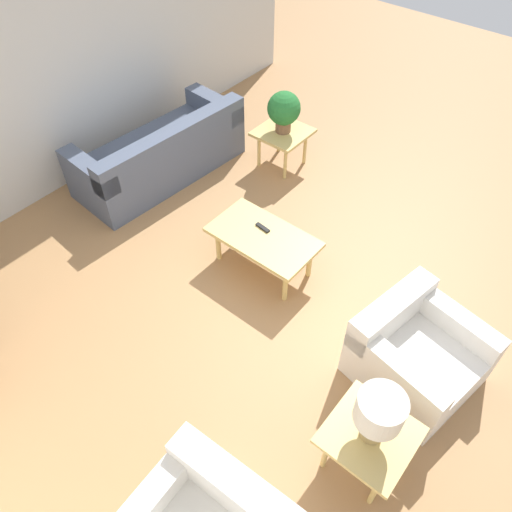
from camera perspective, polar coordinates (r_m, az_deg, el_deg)
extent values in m
plane|color=#A87A4C|center=(4.86, 3.68, -3.66)|extent=(14.00, 14.00, 0.00)
cube|color=silver|center=(5.93, -21.65, 20.04)|extent=(0.12, 7.20, 2.70)
cube|color=#4C566B|center=(6.14, -10.92, 10.90)|extent=(0.98, 2.08, 0.42)
cube|color=#4C566B|center=(5.71, -9.39, 12.72)|extent=(0.34, 2.03, 0.33)
cube|color=#4C566B|center=(6.44, -4.81, 16.83)|extent=(0.85, 0.26, 0.21)
cube|color=#4C566B|center=(5.60, -18.66, 9.19)|extent=(0.85, 0.26, 0.21)
cube|color=silver|center=(4.35, 17.87, -11.47)|extent=(1.02, 1.01, 0.39)
cube|color=silver|center=(4.15, 15.29, -6.11)|extent=(0.35, 0.89, 0.30)
cube|color=silver|center=(3.92, 15.71, -12.29)|extent=(0.89, 0.32, 0.19)
cube|color=silver|center=(4.33, 21.53, -6.63)|extent=(0.89, 0.32, 0.19)
cube|color=silver|center=(3.36, -0.33, -26.23)|extent=(1.22, 0.27, 0.30)
cube|color=silver|center=(3.48, -11.83, -25.42)|extent=(0.21, 0.89, 0.19)
cube|color=tan|center=(4.73, 0.85, 2.18)|extent=(1.03, 0.58, 0.04)
cylinder|color=tan|center=(4.84, 6.13, -0.62)|extent=(0.05, 0.05, 0.39)
cylinder|color=tan|center=(5.19, -1.45, 3.72)|extent=(0.05, 0.05, 0.39)
cylinder|color=tan|center=(4.62, 3.36, -3.37)|extent=(0.05, 0.05, 0.39)
cylinder|color=tan|center=(4.98, -4.34, 1.35)|extent=(0.05, 0.05, 0.39)
cube|color=tan|center=(6.05, 3.09, 13.94)|extent=(0.58, 0.58, 0.04)
cylinder|color=tan|center=(6.22, 5.62, 12.20)|extent=(0.04, 0.04, 0.44)
cylinder|color=tan|center=(6.41, 2.65, 13.53)|extent=(0.04, 0.04, 0.44)
cylinder|color=tan|center=(5.96, 3.36, 10.55)|extent=(0.04, 0.04, 0.44)
cylinder|color=tan|center=(6.15, 0.35, 11.97)|extent=(0.04, 0.04, 0.44)
cube|color=tan|center=(3.67, 12.92, -19.34)|extent=(0.58, 0.58, 0.04)
cylinder|color=tan|center=(3.95, 16.47, -20.04)|extent=(0.04, 0.04, 0.44)
cylinder|color=tan|center=(3.98, 11.29, -17.09)|extent=(0.04, 0.04, 0.44)
cylinder|color=tan|center=(3.79, 13.43, -24.62)|extent=(0.04, 0.04, 0.44)
cylinder|color=tan|center=(3.82, 7.97, -21.41)|extent=(0.04, 0.04, 0.44)
cylinder|color=brown|center=(6.00, 3.12, 14.62)|extent=(0.18, 0.18, 0.13)
sphere|color=#236B2D|center=(5.88, 3.21, 16.51)|extent=(0.38, 0.38, 0.38)
cylinder|color=#997F4C|center=(3.54, 13.32, -18.41)|extent=(0.15, 0.15, 0.25)
cylinder|color=beige|center=(3.33, 14.03, -16.69)|extent=(0.32, 0.32, 0.22)
cube|color=black|center=(4.78, 0.77, 3.27)|extent=(0.16, 0.06, 0.02)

